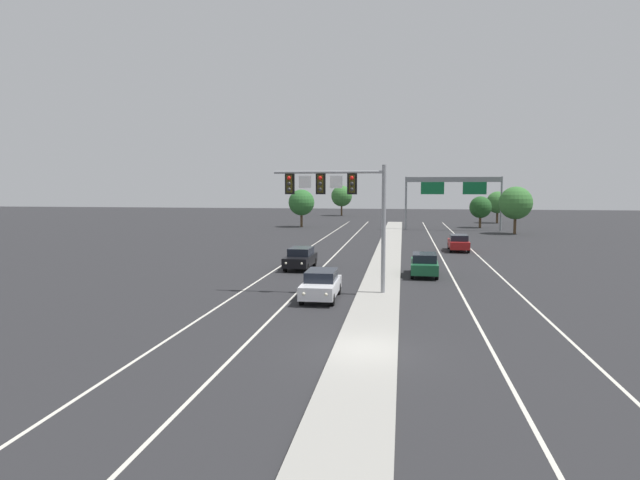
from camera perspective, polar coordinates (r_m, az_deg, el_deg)
ground_plane at (r=20.61m, az=4.78°, el=-11.72°), size 260.00×260.00×0.00m
median_island at (r=38.13m, az=6.66°, el=-3.54°), size 2.40×110.00×0.15m
lane_stripe_oncoming_center at (r=45.44m, az=1.05°, el=-2.11°), size 0.14×100.00×0.01m
lane_stripe_receding_center at (r=45.17m, az=12.96°, el=-2.30°), size 0.14×100.00×0.01m
edge_stripe_left at (r=46.00m, az=-3.03°, el=-2.02°), size 0.14×100.00×0.01m
edge_stripe_right at (r=45.54m, az=17.10°, el=-2.34°), size 0.14×100.00×0.01m
overhead_signal_mast at (r=30.64m, az=2.59°, el=4.38°), size 6.39×0.44×7.20m
car_oncoming_white at (r=29.65m, az=0.11°, el=-4.69°), size 1.85×4.48×1.58m
car_oncoming_black at (r=40.53m, az=-2.07°, el=-1.89°), size 1.91×4.50×1.58m
car_receding_green at (r=37.98m, az=10.91°, el=-2.50°), size 1.89×4.50×1.58m
car_receding_red at (r=53.26m, az=14.38°, el=-0.26°), size 1.91×4.50×1.58m
highway_sign_gantry at (r=77.91m, az=13.86°, el=5.51°), size 13.28×0.42×7.50m
tree_far_right_a at (r=95.80m, az=18.19°, el=3.78°), size 3.68×3.68×5.32m
tree_far_right_c at (r=84.02m, az=16.54°, el=3.32°), size 3.24×3.24×4.69m
tree_far_left_a at (r=113.88m, az=2.29°, el=4.65°), size 4.37×4.37×6.33m
tree_far_left_c at (r=82.21m, az=-1.97°, el=3.96°), size 3.93×3.93×5.69m
tree_far_right_b at (r=74.44m, az=19.90°, el=3.68°), size 4.25×4.25×6.14m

